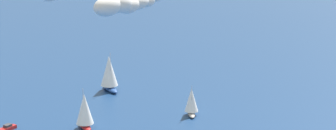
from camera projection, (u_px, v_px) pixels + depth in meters
The scene contains 5 objects.
sailboat_near_centre at pixel (109, 73), 207.61m from camera, with size 10.42×7.16×13.00m.
sailboat_far_port at pixel (85, 111), 173.42m from camera, with size 8.96×5.93×11.14m.
motorboat_offshore at pixel (4, 130), 172.15m from camera, with size 6.86×5.85×2.09m.
sailboat_mid_cluster at pixel (191, 101), 184.36m from camera, with size 7.18×4.07×9.16m.
smoke_trail_wingman at pixel (130, 3), 123.77m from camera, with size 27.60×23.53×5.07m.
Camera 1 is at (150.87, -15.97, 61.04)m, focal length 68.54 mm.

